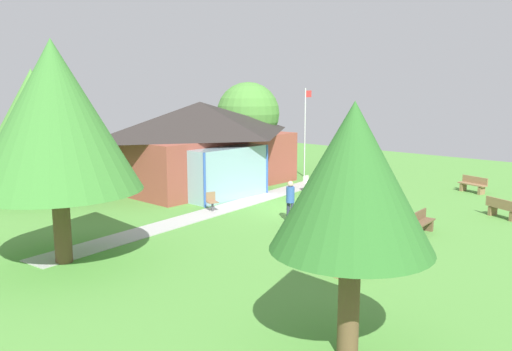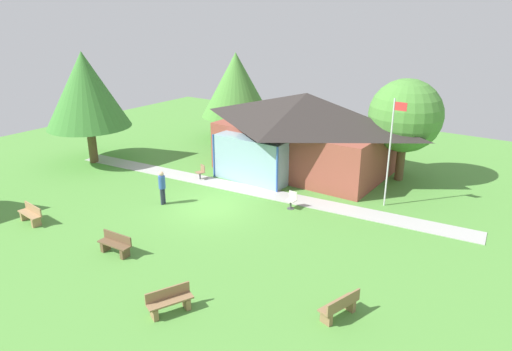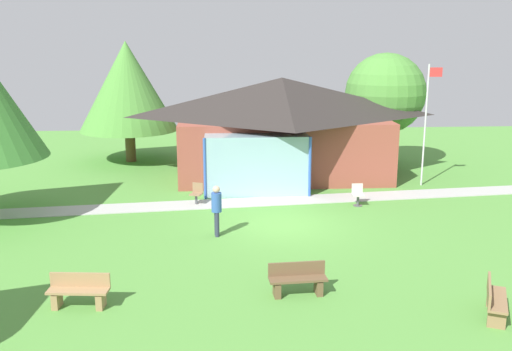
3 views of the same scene
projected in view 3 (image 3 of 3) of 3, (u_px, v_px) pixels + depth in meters
ground_plane at (282, 225)px, 20.47m from camera, size 44.00×44.00×0.00m
pavilion at (281, 125)px, 27.42m from camera, size 10.65×7.94×4.66m
footpath at (274, 201)px, 23.35m from camera, size 23.70×3.71×0.03m
flagpole at (426, 120)px, 25.23m from camera, size 0.64×0.08×5.39m
bench_front_left at (79, 292)px, 14.15m from camera, size 1.54×0.58×0.84m
bench_front_right at (494, 301)px, 13.65m from camera, size 1.02×1.55×0.84m
bench_front_center at (298, 280)px, 14.83m from camera, size 1.53×0.54×0.84m
patio_chair_lawn_spare at (358, 195)px, 22.72m from camera, size 0.44×0.44×0.86m
patio_chair_west at (197, 194)px, 22.85m from camera, size 0.56×0.56×0.86m
visitor_strolling_lawn at (217, 207)px, 19.08m from camera, size 0.34×0.34×1.74m
tree_behind_pavilion_left at (127, 86)px, 29.98m from camera, size 5.16×5.16×6.34m
tree_behind_pavilion_right at (385, 94)px, 28.98m from camera, size 4.05×4.05×5.78m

